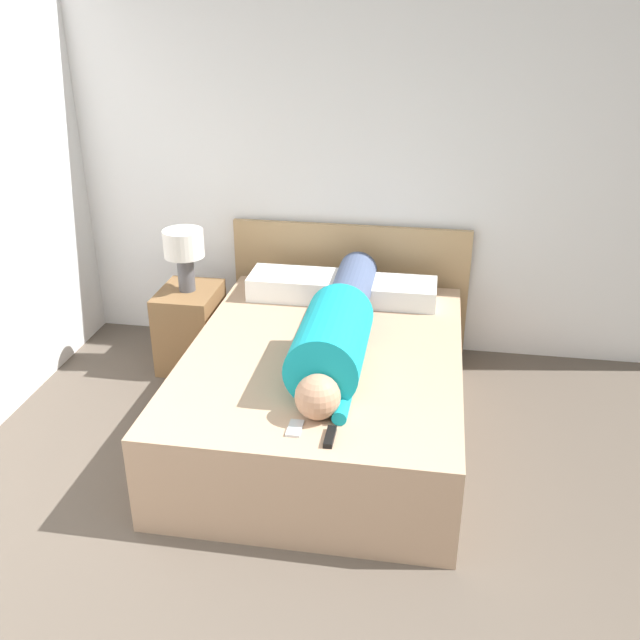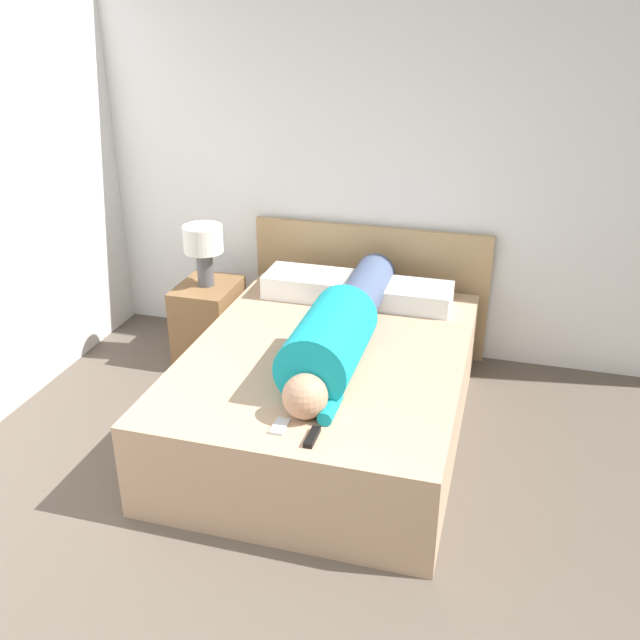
# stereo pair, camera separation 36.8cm
# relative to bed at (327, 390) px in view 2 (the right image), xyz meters

# --- Properties ---
(wall_back) EXTENTS (5.26, 0.06, 2.60)m
(wall_back) POSITION_rel_bed_xyz_m (0.15, 1.17, 1.04)
(wall_back) COLOR white
(wall_back) RESTS_ON ground_plane
(bed) EXTENTS (1.49, 2.01, 0.52)m
(bed) POSITION_rel_bed_xyz_m (0.00, 0.00, 0.00)
(bed) COLOR tan
(bed) RESTS_ON ground_plane
(headboard) EXTENTS (1.61, 0.04, 0.89)m
(headboard) POSITION_rel_bed_xyz_m (0.00, 1.10, 0.19)
(headboard) COLOR tan
(headboard) RESTS_ON ground_plane
(nightstand) EXTENTS (0.37, 0.47, 0.54)m
(nightstand) POSITION_rel_bed_xyz_m (-1.01, 0.65, 0.01)
(nightstand) COLOR brown
(nightstand) RESTS_ON ground_plane
(table_lamp) EXTENTS (0.26, 0.26, 0.41)m
(table_lamp) POSITION_rel_bed_xyz_m (-1.01, 0.65, 0.56)
(table_lamp) COLOR #4C4C51
(table_lamp) RESTS_ON nightstand
(person_lying) EXTENTS (0.36, 1.72, 0.36)m
(person_lying) POSITION_rel_bed_xyz_m (0.08, -0.03, 0.41)
(person_lying) COLOR tan
(person_lying) RESTS_ON bed
(pillow_near_headboard) EXTENTS (0.60, 0.33, 0.15)m
(pillow_near_headboard) POSITION_rel_bed_xyz_m (-0.30, 0.72, 0.33)
(pillow_near_headboard) COLOR white
(pillow_near_headboard) RESTS_ON bed
(pillow_second) EXTENTS (0.57, 0.33, 0.13)m
(pillow_second) POSITION_rel_bed_xyz_m (0.31, 0.72, 0.32)
(pillow_second) COLOR white
(pillow_second) RESTS_ON bed
(tv_remote) EXTENTS (0.04, 0.15, 0.02)m
(tv_remote) POSITION_rel_bed_xyz_m (0.16, -0.84, 0.27)
(tv_remote) COLOR black
(tv_remote) RESTS_ON bed
(cell_phone) EXTENTS (0.06, 0.13, 0.01)m
(cell_phone) POSITION_rel_bed_xyz_m (-0.01, -0.79, 0.26)
(cell_phone) COLOR #B2B7BC
(cell_phone) RESTS_ON bed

